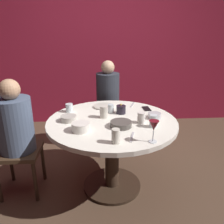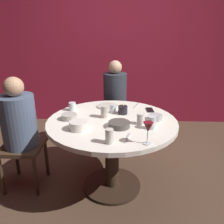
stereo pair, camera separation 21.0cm
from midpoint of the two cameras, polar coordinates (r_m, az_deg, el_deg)
The scene contains 21 objects.
ground_plane at distance 2.58m, azimuth 2.44°, elevation -17.77°, with size 8.00×8.00×0.00m, color #4C3828.
back_wall at distance 3.93m, azimuth 2.83°, elevation 16.04°, with size 6.00×0.10×2.60m, color maroon.
dining_table at distance 2.27m, azimuth 2.66°, elevation -6.07°, with size 1.23×1.23×0.76m.
seated_diner_left at distance 2.38m, azimuth -19.66°, elevation -2.42°, with size 0.40×0.40×1.16m.
seated_diner_back at distance 3.06m, azimuth 2.70°, elevation 3.95°, with size 0.40×0.40×1.19m.
candle_holder at distance 2.34m, azimuth 5.24°, elevation 0.49°, with size 0.09×0.09×0.11m.
wine_glass at distance 1.75m, azimuth 12.29°, elevation -4.00°, with size 0.08×0.08×0.18m.
dinner_plate at distance 2.55m, azimuth 1.23°, elevation 1.41°, with size 0.23×0.23×0.01m, color beige.
cell_phone at distance 2.50m, azimuth 11.68°, elevation 0.47°, with size 0.07×0.14×0.01m, color black.
bowl_serving_large at distance 2.25m, azimuth 13.32°, elevation -1.31°, with size 0.12×0.12×0.05m, color #B7B7BC.
bowl_salad_center at distance 2.22m, azimuth -7.84°, elevation -1.20°, with size 0.15×0.15×0.05m, color #B2ADA3.
bowl_small_white at distance 1.99m, azimuth -5.32°, elevation -3.39°, with size 0.15×0.15×0.07m, color silver.
bowl_sauce_side at distance 2.04m, azimuth 4.70°, elevation -3.12°, with size 0.19×0.19×0.05m, color #4C4742.
cup_near_candle at distance 2.37m, azimuth 2.71°, elevation 0.81°, with size 0.06×0.06×0.09m, color silver.
cup_by_left_diner at distance 2.45m, azimuth -7.32°, elevation 1.31°, with size 0.07×0.07×0.09m, color silver.
cup_by_right_diner at distance 2.04m, azimuth 12.72°, elevation -2.64°, with size 0.07×0.07×0.11m, color silver.
cup_center_front at distance 2.24m, azimuth 0.85°, elevation 0.05°, with size 0.08×0.08×0.12m, color beige.
cup_far_edge at distance 2.11m, azimuth 9.92°, elevation -1.73°, with size 0.07×0.07×0.10m, color silver.
cup_beside_wine at distance 1.75m, azimuth 2.89°, elevation -6.04°, with size 0.06×0.06×0.12m, color beige.
fork_near_plate at distance 1.86m, azimuth 7.04°, elevation -6.39°, with size 0.02×0.18×0.01m, color #B7B7BC.
knife_near_plate at distance 2.62m, azimuth 8.37°, elevation 1.58°, with size 0.02×0.18×0.01m, color #B7B7BC.
Camera 2 is at (0.09, -2.03, 1.59)m, focal length 37.15 mm.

